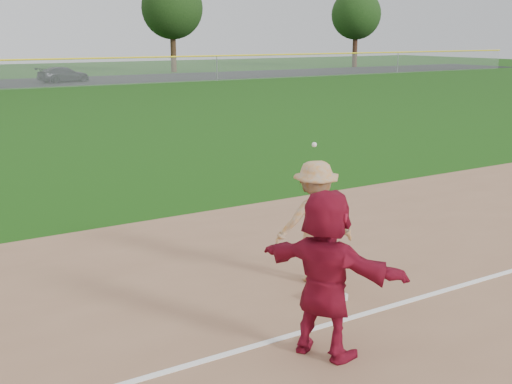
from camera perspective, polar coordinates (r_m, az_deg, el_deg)
ground at (r=9.42m, az=4.86°, el=-9.58°), size 160.00×160.00×0.00m
foul_line at (r=8.84m, az=8.00°, el=-11.14°), size 60.00×0.10×0.01m
first_base at (r=9.39m, az=6.30°, el=-9.25°), size 0.51×0.51×0.10m
base_runner at (r=7.55m, az=6.22°, el=-7.22°), size 1.32×1.97×2.03m
car_right at (r=53.70m, az=-16.73°, el=9.97°), size 4.42×2.63×1.20m
first_base_play at (r=9.81m, az=5.27°, el=-2.65°), size 1.38×1.07×2.22m
tree_3 at (r=65.66m, az=-7.47°, el=15.89°), size 6.00×6.00×9.19m
tree_4 at (r=76.17m, az=8.89°, el=15.32°), size 5.60×5.60×8.67m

